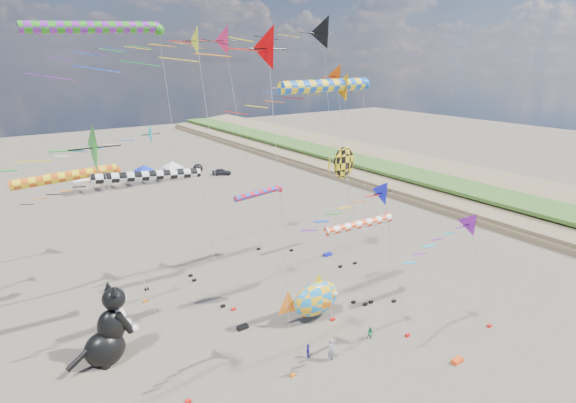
{
  "coord_description": "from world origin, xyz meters",
  "views": [
    {
      "loc": [
        -18.49,
        -15.37,
        20.46
      ],
      "look_at": [
        0.52,
        12.0,
        9.89
      ],
      "focal_mm": 28.0,
      "sensor_mm": 36.0,
      "label": 1
    }
  ],
  "objects_px": {
    "child_blue": "(308,351)",
    "child_green": "(370,333)",
    "parked_car": "(222,172)",
    "fish_inflatable": "(316,299)",
    "person_adult": "(331,350)",
    "cat_inflatable": "(106,325)"
  },
  "relations": [
    {
      "from": "child_green",
      "to": "parked_car",
      "type": "distance_m",
      "value": 54.44
    },
    {
      "from": "child_blue",
      "to": "child_green",
      "type": "bearing_deg",
      "value": -70.22
    },
    {
      "from": "child_blue",
      "to": "parked_car",
      "type": "xyz_separation_m",
      "value": [
        19.17,
        51.69,
        0.05
      ]
    },
    {
      "from": "child_green",
      "to": "parked_car",
      "type": "relative_size",
      "value": 0.29
    },
    {
      "from": "fish_inflatable",
      "to": "parked_car",
      "type": "distance_m",
      "value": 50.54
    },
    {
      "from": "child_blue",
      "to": "person_adult",
      "type": "bearing_deg",
      "value": -106.82
    },
    {
      "from": "person_adult",
      "to": "parked_car",
      "type": "height_order",
      "value": "person_adult"
    },
    {
      "from": "parked_car",
      "to": "child_green",
      "type": "bearing_deg",
      "value": -165.8
    },
    {
      "from": "cat_inflatable",
      "to": "parked_car",
      "type": "height_order",
      "value": "cat_inflatable"
    },
    {
      "from": "parked_car",
      "to": "fish_inflatable",
      "type": "bearing_deg",
      "value": -169.05
    },
    {
      "from": "child_green",
      "to": "cat_inflatable",
      "type": "bearing_deg",
      "value": -178.94
    },
    {
      "from": "child_green",
      "to": "child_blue",
      "type": "distance_m",
      "value": 5.36
    },
    {
      "from": "person_adult",
      "to": "cat_inflatable",
      "type": "bearing_deg",
      "value": 132.82
    },
    {
      "from": "cat_inflatable",
      "to": "child_green",
      "type": "distance_m",
      "value": 19.24
    },
    {
      "from": "child_green",
      "to": "child_blue",
      "type": "bearing_deg",
      "value": -161.86
    },
    {
      "from": "child_green",
      "to": "parked_car",
      "type": "height_order",
      "value": "parked_car"
    },
    {
      "from": "fish_inflatable",
      "to": "person_adult",
      "type": "relative_size",
      "value": 3.34
    },
    {
      "from": "parked_car",
      "to": "child_blue",
      "type": "bearing_deg",
      "value": -171.36
    },
    {
      "from": "cat_inflatable",
      "to": "child_green",
      "type": "xyz_separation_m",
      "value": [
        16.98,
        -8.75,
        -2.37
      ]
    },
    {
      "from": "fish_inflatable",
      "to": "child_green",
      "type": "relative_size",
      "value": 5.78
    },
    {
      "from": "parked_car",
      "to": "person_adult",
      "type": "bearing_deg",
      "value": -169.82
    },
    {
      "from": "person_adult",
      "to": "parked_car",
      "type": "distance_m",
      "value": 55.9
    }
  ]
}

